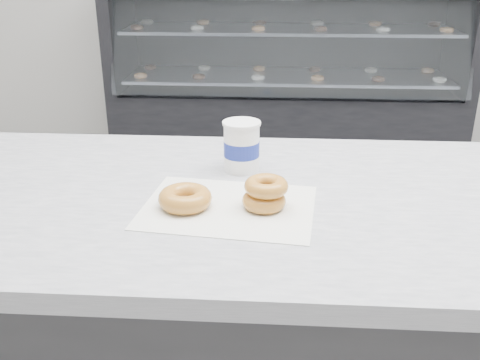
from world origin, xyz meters
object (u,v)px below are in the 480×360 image
Objects in this scene: donut_stack at (265,193)px; coffee_cup at (242,146)px; donut_single at (185,198)px; display_case at (287,89)px.

coffee_cup is (-0.06, 0.20, 0.03)m from donut_stack.
donut_single is at bearing -128.82° from coffee_cup.
donut_single is 0.24m from coffee_cup.
donut_single is 0.87× the size of donut_stack.
display_case is 2.63m from coffee_cup.
display_case is at bearing 84.65° from donut_single.
donut_stack is 0.21m from coffee_cup.
donut_stack is at bearing 2.63° from donut_single.
donut_single is 0.92× the size of coffee_cup.
coffee_cup reaches higher than donut_single.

